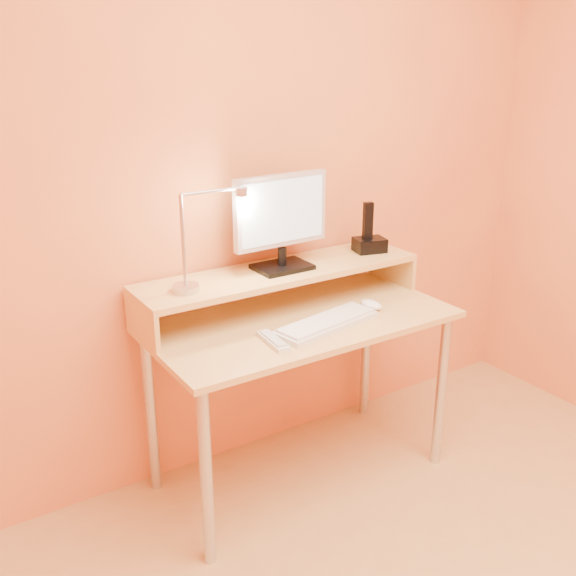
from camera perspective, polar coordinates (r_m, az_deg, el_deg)
wall_back at (r=2.66m, az=-2.67°, el=10.22°), size 3.00×0.04×2.50m
desk_leg_fl at (r=2.30m, az=-7.17°, el=-16.20°), size 0.04×0.04×0.69m
desk_leg_fr at (r=2.86m, az=13.27°, el=-8.82°), size 0.04×0.04×0.69m
desk_leg_bl at (r=2.69m, az=-11.93°, el=-10.68°), size 0.04×0.04×0.69m
desk_leg_br at (r=3.18m, az=6.85°, el=-5.32°), size 0.04×0.04×0.69m
desk_lower at (r=2.55m, az=1.15°, el=-2.92°), size 1.20×0.60×0.02m
shelf_riser_left at (r=2.40m, az=-12.71°, el=-2.89°), size 0.02×0.30×0.14m
shelf_riser_right at (r=2.98m, az=9.03°, el=1.87°), size 0.02×0.30×0.14m
desk_shelf at (r=2.61m, az=-0.66°, el=1.39°), size 1.20×0.30×0.02m
monitor_foot at (r=2.61m, az=-0.51°, el=1.87°), size 0.22×0.16×0.02m
monitor_neck at (r=2.60m, az=-0.51°, el=2.79°), size 0.04×0.04×0.07m
monitor_panel at (r=2.56m, az=-0.64°, el=6.82°), size 0.42×0.05×0.28m
monitor_back at (r=2.57m, az=-0.92°, el=6.92°), size 0.37×0.03×0.24m
monitor_screen at (r=2.54m, az=-0.42°, el=6.74°), size 0.38×0.02×0.24m
lamp_base at (r=2.39m, az=-8.95°, el=-0.01°), size 0.10×0.10×0.02m
lamp_post at (r=2.34m, az=-9.18°, el=4.09°), size 0.01×0.01×0.33m
lamp_arm at (r=2.35m, az=-6.71°, el=8.43°), size 0.24×0.01×0.01m
lamp_head at (r=2.40m, az=-4.10°, el=8.42°), size 0.04×0.04×0.03m
lamp_bulb at (r=2.41m, az=-4.09°, el=8.05°), size 0.03×0.03×0.00m
phone_dock at (r=2.86m, az=7.16°, el=3.77°), size 0.15×0.13×0.06m
phone_handset at (r=2.82m, az=7.02°, el=5.88°), size 0.05×0.03×0.16m
phone_led at (r=2.85m, az=8.51°, el=3.66°), size 0.01×0.00×0.04m
keyboard at (r=2.47m, az=3.40°, el=-3.18°), size 0.45×0.21×0.02m
mouse at (r=2.65m, az=7.27°, el=-1.45°), size 0.07×0.11×0.04m
remote_control at (r=2.33m, az=-1.32°, el=-4.68°), size 0.06×0.18×0.02m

